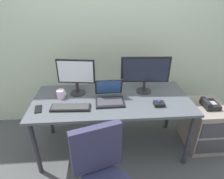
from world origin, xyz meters
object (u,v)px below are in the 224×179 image
Objects in this scene: cell_phone at (38,109)px; coffee_mug at (61,94)px; desk_phone at (210,104)px; monitor_main at (145,72)px; file_cabinet at (203,125)px; keyboard at (71,107)px; laptop at (109,96)px; trackball_mouse at (159,104)px; monitor_side at (76,74)px.

coffee_mug is at bearing 37.01° from cell_phone.
coffee_mug reaches higher than desk_phone.
coffee_mug is at bearing -175.54° from monitor_main.
coffee_mug is 0.72× the size of cell_phone.
file_cabinet is 1.40× the size of keyboard.
cell_phone is at bearing -176.21° from desk_phone.
laptop is at bearing -10.93° from coffee_mug.
desk_phone is (-0.01, -0.02, 0.33)m from file_cabinet.
keyboard is at bearing -159.66° from monitor_main.
trackball_mouse reaches higher than desk_phone.
keyboard is (-0.85, -0.31, -0.25)m from monitor_main.
monitor_side is 0.28m from coffee_mug.
monitor_side is 1.04× the size of keyboard.
trackball_mouse is at bearing -73.95° from monitor_main.
cell_phone is at bearing -165.42° from monitor_main.
file_cabinet is 1.73m from monitor_side.
monitor_main reaches higher than coffee_mug.
coffee_mug is (-0.98, -0.08, -0.21)m from monitor_main.
monitor_main is at bearing 167.01° from desk_phone.
trackball_mouse is (-0.69, -0.16, 0.46)m from file_cabinet.
desk_phone is 0.87m from monitor_main.
file_cabinet is at bearing -7.54° from cell_phone.
monitor_side reaches higher than coffee_mug.
file_cabinet is 5.30× the size of trackball_mouse.
keyboard is 0.44m from laptop.
monitor_side is 0.46m from laptop.
laptop is (-0.43, -0.18, -0.21)m from monitor_main.
laptop reaches higher than file_cabinet.
laptop is 0.54m from trackball_mouse.
monitor_main is at bearing 20.34° from keyboard.
monitor_main is (-0.78, 0.16, 0.70)m from file_cabinet.
laptop is 2.87× the size of trackball_mouse.
keyboard is at bearing -98.31° from monitor_side.
trackball_mouse is at bearing -15.14° from laptop.
keyboard is 0.33m from cell_phone.
desk_phone is at bearing -3.32° from coffee_mug.
coffee_mug is (-0.55, 0.11, -0.00)m from laptop.
desk_phone is 1.97× the size of coffee_mug.
laptop is 0.76m from cell_phone.
keyboard is at bearing -12.97° from cell_phone.
trackball_mouse is 0.77× the size of cell_phone.
cell_phone is at bearing 178.82° from keyboard.
monitor_main is at bearing 168.30° from file_cabinet.
keyboard reaches higher than desk_phone.
desk_phone is at bearing -116.78° from file_cabinet.
trackball_mouse is 1.27m from cell_phone.
cell_phone reaches higher than desk_phone.
monitor_main reaches higher than keyboard.
trackball_mouse is (0.52, -0.14, -0.03)m from laptop.
cell_phone reaches higher than file_cabinet.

